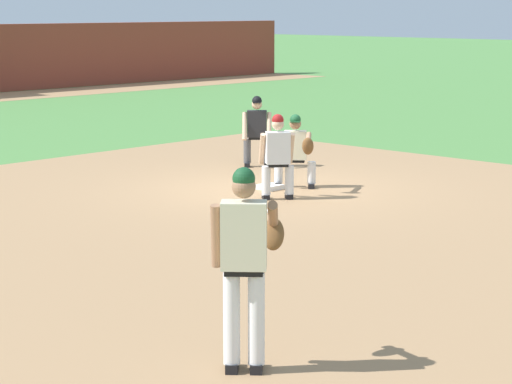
{
  "coord_description": "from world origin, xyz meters",
  "views": [
    {
      "loc": [
        -13.0,
        -11.93,
        3.22
      ],
      "look_at": [
        -4.83,
        -4.22,
        1.14
      ],
      "focal_mm": 70.0,
      "sensor_mm": 36.0,
      "label": 1
    }
  ],
  "objects_px": {
    "pitcher": "(246,257)",
    "umpire": "(257,129)",
    "baserunner": "(278,153)",
    "first_base_bag": "(270,187)",
    "first_baseman": "(296,148)",
    "baseball": "(268,211)"
  },
  "relations": [
    {
      "from": "baseball",
      "to": "umpire",
      "type": "distance_m",
      "value": 4.79
    },
    {
      "from": "first_base_bag",
      "to": "first_baseman",
      "type": "relative_size",
      "value": 0.28
    },
    {
      "from": "umpire",
      "to": "first_baseman",
      "type": "bearing_deg",
      "value": -120.75
    },
    {
      "from": "first_base_bag",
      "to": "baseball",
      "type": "xyz_separation_m",
      "value": [
        -1.6,
        -1.44,
        -0.01
      ]
    },
    {
      "from": "first_baseman",
      "to": "umpire",
      "type": "xyz_separation_m",
      "value": [
        1.31,
        2.2,
        0.06
      ]
    },
    {
      "from": "pitcher",
      "to": "baserunner",
      "type": "bearing_deg",
      "value": 40.16
    },
    {
      "from": "baseball",
      "to": "pitcher",
      "type": "height_order",
      "value": "pitcher"
    },
    {
      "from": "pitcher",
      "to": "umpire",
      "type": "xyz_separation_m",
      "value": [
        8.57,
        7.95,
        -0.27
      ]
    },
    {
      "from": "first_base_bag",
      "to": "baserunner",
      "type": "relative_size",
      "value": 0.26
    },
    {
      "from": "baseball",
      "to": "first_base_bag",
      "type": "bearing_deg",
      "value": 41.9
    },
    {
      "from": "baseball",
      "to": "baserunner",
      "type": "height_order",
      "value": "baserunner"
    },
    {
      "from": "pitcher",
      "to": "baseball",
      "type": "bearing_deg",
      "value": 41.03
    },
    {
      "from": "pitcher",
      "to": "first_baseman",
      "type": "distance_m",
      "value": 9.26
    },
    {
      "from": "pitcher",
      "to": "umpire",
      "type": "relative_size",
      "value": 1.27
    },
    {
      "from": "first_base_bag",
      "to": "pitcher",
      "type": "xyz_separation_m",
      "value": [
        -6.85,
        -6.01,
        1.01
      ]
    },
    {
      "from": "baseball",
      "to": "umpire",
      "type": "relative_size",
      "value": 0.05
    },
    {
      "from": "first_base_bag",
      "to": "baseball",
      "type": "distance_m",
      "value": 2.15
    },
    {
      "from": "first_baseman",
      "to": "umpire",
      "type": "bearing_deg",
      "value": 59.25
    },
    {
      "from": "baseball",
      "to": "first_baseman",
      "type": "xyz_separation_m",
      "value": [
        2.01,
        1.17,
        0.69
      ]
    },
    {
      "from": "first_base_bag",
      "to": "baserunner",
      "type": "bearing_deg",
      "value": -129.4
    },
    {
      "from": "first_base_bag",
      "to": "umpire",
      "type": "xyz_separation_m",
      "value": [
        1.72,
        1.94,
        0.75
      ]
    },
    {
      "from": "baseball",
      "to": "baserunner",
      "type": "relative_size",
      "value": 0.05
    }
  ]
}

